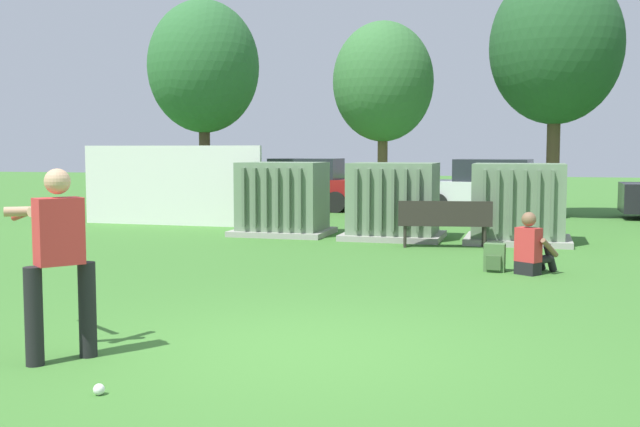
# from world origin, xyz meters

# --- Properties ---
(ground_plane) EXTENTS (96.00, 96.00, 0.00)m
(ground_plane) POSITION_xyz_m (0.00, 0.00, 0.00)
(ground_plane) COLOR #3D752D
(fence_panel) EXTENTS (4.80, 0.12, 2.00)m
(fence_panel) POSITION_xyz_m (-6.63, 10.50, 1.00)
(fence_panel) COLOR silver
(fence_panel) RESTS_ON ground
(transformer_west) EXTENTS (2.10, 1.70, 1.62)m
(transformer_west) POSITION_xyz_m (-3.25, 9.23, 0.79)
(transformer_west) COLOR #9E9B93
(transformer_west) RESTS_ON ground
(transformer_mid_west) EXTENTS (2.10, 1.70, 1.62)m
(transformer_mid_west) POSITION_xyz_m (-0.73, 9.13, 0.79)
(transformer_mid_west) COLOR #9E9B93
(transformer_mid_west) RESTS_ON ground
(transformer_mid_east) EXTENTS (2.10, 1.70, 1.62)m
(transformer_mid_east) POSITION_xyz_m (1.86, 9.10, 0.79)
(transformer_mid_east) COLOR #9E9B93
(transformer_mid_east) RESTS_ON ground
(park_bench) EXTENTS (1.84, 0.70, 0.92)m
(park_bench) POSITION_xyz_m (0.50, 7.92, 0.54)
(park_bench) COLOR #2D2823
(park_bench) RESTS_ON ground
(batter) EXTENTS (1.41, 1.20, 1.74)m
(batter) POSITION_xyz_m (-2.00, -0.93, 0.98)
(batter) COLOR black
(batter) RESTS_ON ground
(sports_ball) EXTENTS (0.09, 0.09, 0.09)m
(sports_ball) POSITION_xyz_m (-1.11, -1.72, 0.04)
(sports_ball) COLOR white
(sports_ball) RESTS_ON ground
(seated_spectator) EXTENTS (0.68, 0.78, 0.96)m
(seated_spectator) POSITION_xyz_m (2.13, 5.16, 0.38)
(seated_spectator) COLOR black
(seated_spectator) RESTS_ON ground
(backpack) EXTENTS (0.33, 0.28, 0.44)m
(backpack) POSITION_xyz_m (1.57, 5.23, 0.21)
(backpack) COLOR #4C723F
(backpack) RESTS_ON ground
(tree_left) EXTENTS (3.32, 3.32, 6.35)m
(tree_left) POSITION_xyz_m (-7.43, 14.34, 4.35)
(tree_left) COLOR #4C3828
(tree_left) RESTS_ON ground
(tree_center_left) EXTENTS (2.95, 2.95, 5.64)m
(tree_center_left) POSITION_xyz_m (-2.15, 15.28, 3.87)
(tree_center_left) COLOR brown
(tree_center_left) RESTS_ON ground
(tree_center_right) EXTENTS (3.58, 3.58, 6.85)m
(tree_center_right) POSITION_xyz_m (2.66, 15.16, 4.70)
(tree_center_right) COLOR brown
(tree_center_right) RESTS_ON ground
(parked_car_leftmost) EXTENTS (4.39, 2.35, 1.62)m
(parked_car_leftmost) POSITION_xyz_m (-9.84, 16.23, 0.75)
(parked_car_leftmost) COLOR #B2B2B7
(parked_car_leftmost) RESTS_ON ground
(parked_car_left_of_center) EXTENTS (4.21, 1.95, 1.62)m
(parked_car_left_of_center) POSITION_xyz_m (-4.84, 16.07, 0.75)
(parked_car_left_of_center) COLOR maroon
(parked_car_left_of_center) RESTS_ON ground
(parked_car_right_of_center) EXTENTS (4.36, 2.27, 1.62)m
(parked_car_right_of_center) POSITION_xyz_m (0.91, 15.87, 0.75)
(parked_car_right_of_center) COLOR silver
(parked_car_right_of_center) RESTS_ON ground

